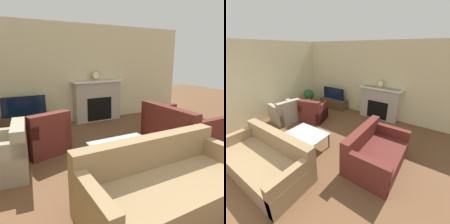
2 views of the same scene
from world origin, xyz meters
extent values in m
cube|color=beige|center=(0.00, 4.96, 1.35)|extent=(7.90, 0.06, 2.70)
cube|color=beige|center=(-2.48, 2.46, 1.35)|extent=(0.06, 7.93, 2.70)
cube|color=#B2A899|center=(0.93, 4.77, 0.58)|extent=(1.36, 0.32, 1.17)
cube|color=black|center=(0.93, 4.60, 0.37)|extent=(0.75, 0.01, 0.66)
cube|color=white|center=(0.93, 4.74, 1.14)|extent=(1.48, 0.38, 0.05)
cube|color=brown|center=(-1.08, 4.64, 0.21)|extent=(1.23, 0.42, 0.41)
cube|color=black|center=(-1.08, 4.64, 0.65)|extent=(1.01, 0.05, 0.48)
cube|color=black|center=(-1.08, 4.61, 0.65)|extent=(0.97, 0.01, 0.44)
cube|color=#8C704C|center=(0.00, 0.76, 0.21)|extent=(2.11, 0.99, 0.42)
cube|color=#8C704C|center=(0.00, 1.15, 0.62)|extent=(2.11, 0.20, 0.40)
cube|color=#8C704C|center=(-0.99, 0.76, 0.33)|extent=(0.14, 0.99, 0.66)
cube|color=#8C704C|center=(0.98, 0.76, 0.33)|extent=(0.14, 0.99, 0.66)
cube|color=#5B231E|center=(1.83, 2.39, 0.21)|extent=(1.00, 1.56, 0.42)
cube|color=#5B231E|center=(1.44, 2.39, 0.62)|extent=(0.20, 1.56, 0.40)
cube|color=#5B231E|center=(1.83, 1.68, 0.33)|extent=(1.00, 0.14, 0.66)
cube|color=#5B231E|center=(1.83, 3.10, 0.33)|extent=(1.00, 0.14, 0.66)
cube|color=#9E937F|center=(-1.73, 2.60, 0.21)|extent=(0.92, 0.93, 0.42)
cube|color=#9E937F|center=(-1.42, 2.56, 0.62)|extent=(0.30, 0.85, 0.40)
cube|color=#9E937F|center=(-1.68, 2.95, 0.33)|extent=(0.83, 0.24, 0.66)
cube|color=#9E937F|center=(-1.77, 2.26, 0.33)|extent=(0.83, 0.24, 0.66)
cube|color=#5B231E|center=(-0.93, 3.26, 0.21)|extent=(0.97, 0.97, 0.42)
cube|color=#5B231E|center=(-0.85, 2.98, 0.62)|extent=(0.82, 0.41, 0.40)
cube|color=#5B231E|center=(-0.62, 3.34, 0.33)|extent=(0.35, 0.79, 0.66)
cube|color=#5B231E|center=(-1.25, 3.17, 0.33)|extent=(0.35, 0.79, 0.66)
cylinder|color=#333338|center=(-0.39, 1.65, 0.20)|extent=(0.04, 0.04, 0.41)
cylinder|color=#333338|center=(0.56, 1.65, 0.20)|extent=(0.04, 0.04, 0.41)
cylinder|color=#333338|center=(-0.39, 2.24, 0.20)|extent=(0.04, 0.04, 0.41)
cylinder|color=#333338|center=(0.56, 2.24, 0.20)|extent=(0.04, 0.04, 0.41)
cube|color=silver|center=(0.08, 1.95, 0.42)|extent=(1.03, 0.67, 0.02)
cylinder|color=beige|center=(-2.06, 4.13, 0.12)|extent=(0.28, 0.28, 0.24)
cylinder|color=#4C3823|center=(-2.06, 4.13, 0.31)|extent=(0.03, 0.03, 0.13)
sphere|color=#235628|center=(-2.06, 4.13, 0.55)|extent=(0.44, 0.44, 0.44)
cube|color=#B79338|center=(0.89, 4.77, 1.18)|extent=(0.16, 0.07, 0.03)
cylinder|color=#B79338|center=(0.89, 4.77, 1.32)|extent=(0.23, 0.07, 0.23)
cylinder|color=white|center=(0.89, 4.73, 1.32)|extent=(0.19, 0.00, 0.19)
camera|label=1|loc=(-1.67, -0.91, 1.79)|focal=35.00mm
camera|label=2|loc=(2.67, -0.33, 2.47)|focal=24.00mm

